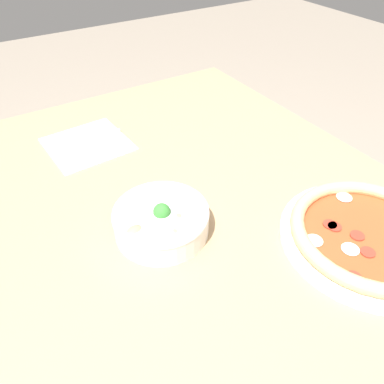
# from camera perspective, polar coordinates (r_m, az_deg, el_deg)

# --- Properties ---
(dining_table) EXTENTS (1.39, 0.91, 0.77)m
(dining_table) POSITION_cam_1_polar(r_m,az_deg,el_deg) (0.79, 4.36, -11.71)
(dining_table) COLOR tan
(dining_table) RESTS_ON ground_plane
(pizza) EXTENTS (0.32, 0.32, 0.04)m
(pizza) POSITION_cam_1_polar(r_m,az_deg,el_deg) (0.76, 25.24, -5.92)
(pizza) COLOR white
(pizza) RESTS_ON dining_table
(bowl) EXTENTS (0.18, 0.18, 0.07)m
(bowl) POSITION_cam_1_polar(r_m,az_deg,el_deg) (0.70, -4.70, -4.25)
(bowl) COLOR white
(bowl) RESTS_ON dining_table
(napkin) EXTENTS (0.20, 0.20, 0.00)m
(napkin) POSITION_cam_1_polar(r_m,az_deg,el_deg) (0.99, -15.63, 7.04)
(napkin) COLOR white
(napkin) RESTS_ON dining_table
(fork) EXTENTS (0.03, 0.18, 0.00)m
(fork) POSITION_cam_1_polar(r_m,az_deg,el_deg) (0.97, -14.99, 6.51)
(fork) COLOR silver
(fork) RESTS_ON napkin
(knife) EXTENTS (0.03, 0.19, 0.01)m
(knife) POSITION_cam_1_polar(r_m,az_deg,el_deg) (1.01, -15.66, 7.93)
(knife) COLOR silver
(knife) RESTS_ON napkin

